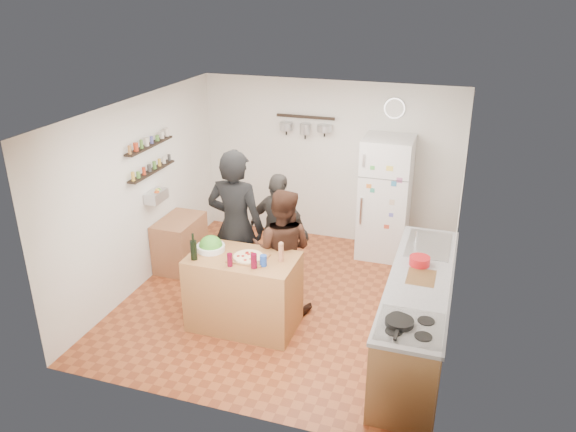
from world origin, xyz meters
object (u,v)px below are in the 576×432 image
(counter_run, at_px, (417,316))
(wall_clock, at_px, (395,108))
(prep_island, at_px, (244,292))
(salad_bowl, at_px, (211,248))
(person_center, at_px, (282,251))
(pepper_mill, at_px, (281,253))
(wine_bottle, at_px, (194,250))
(skillet, at_px, (399,322))
(red_bowl, at_px, (420,261))
(person_left, at_px, (236,228))
(salt_canister, at_px, (263,261))
(fridge, at_px, (385,198))
(person_back, at_px, (279,230))
(side_table, at_px, (180,243))

(counter_run, distance_m, wall_clock, 3.22)
(prep_island, relative_size, salad_bowl, 3.78)
(person_center, bearing_deg, counter_run, 163.20)
(pepper_mill, bearing_deg, wine_bottle, -164.13)
(wine_bottle, relative_size, skillet, 0.87)
(wine_bottle, relative_size, red_bowl, 1.01)
(counter_run, bearing_deg, person_left, 169.59)
(person_left, bearing_deg, skillet, 148.29)
(salad_bowl, height_order, wall_clock, wall_clock)
(wine_bottle, xyz_separation_m, salt_canister, (0.80, 0.10, -0.05))
(prep_island, distance_m, salad_bowl, 0.65)
(wine_bottle, bearing_deg, wall_clock, 59.60)
(salad_bowl, distance_m, skillet, 2.47)
(wine_bottle, height_order, person_left, person_left)
(person_left, relative_size, skillet, 7.61)
(pepper_mill, bearing_deg, counter_run, 2.73)
(wine_bottle, xyz_separation_m, counter_run, (2.49, 0.34, -0.58))
(person_left, height_order, counter_run, person_left)
(pepper_mill, bearing_deg, salt_canister, -131.42)
(prep_island, relative_size, salt_canister, 9.87)
(prep_island, height_order, skillet, skillet)
(prep_island, height_order, wall_clock, wall_clock)
(pepper_mill, xyz_separation_m, person_left, (-0.76, 0.50, 0.00))
(salad_bowl, bearing_deg, red_bowl, 8.98)
(fridge, height_order, wall_clock, wall_clock)
(salt_canister, bearing_deg, wine_bottle, -172.87)
(prep_island, bearing_deg, skillet, -23.56)
(skillet, bearing_deg, counter_run, 83.99)
(person_back, height_order, counter_run, person_back)
(red_bowl, height_order, side_table, red_bowl)
(counter_run, distance_m, fridge, 2.46)
(prep_island, distance_m, wall_clock, 3.46)
(red_bowl, bearing_deg, pepper_mill, -165.96)
(salad_bowl, relative_size, person_back, 0.21)
(prep_island, height_order, person_left, person_left)
(wine_bottle, xyz_separation_m, skillet, (2.39, -0.61, -0.08))
(pepper_mill, bearing_deg, skillet, -31.23)
(prep_island, relative_size, wall_clock, 4.17)
(pepper_mill, relative_size, counter_run, 0.07)
(wine_bottle, relative_size, fridge, 0.13)
(salad_bowl, height_order, red_bowl, red_bowl)
(wine_bottle, height_order, fridge, fridge)
(prep_island, height_order, person_center, person_center)
(person_left, distance_m, red_bowl, 2.26)
(person_center, relative_size, person_back, 1.02)
(red_bowl, bearing_deg, salad_bowl, -171.02)
(pepper_mill, relative_size, red_bowl, 0.83)
(prep_island, distance_m, red_bowl, 2.05)
(salad_bowl, height_order, salt_canister, salt_canister)
(fridge, relative_size, wall_clock, 6.00)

